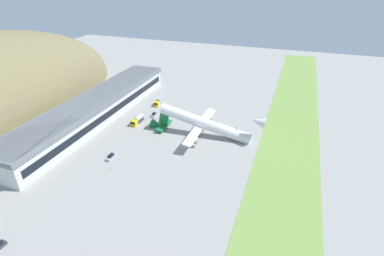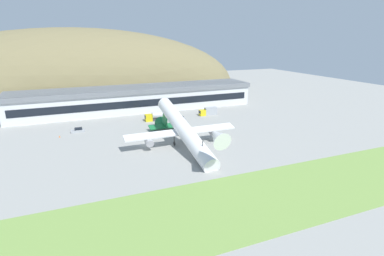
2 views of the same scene
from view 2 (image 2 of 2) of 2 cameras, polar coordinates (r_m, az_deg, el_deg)
The scene contains 10 objects.
ground_plane at distance 93.96m, azimuth -8.71°, elevation -3.25°, with size 364.83×364.83×0.00m, color gray.
grass_strip_foreground at distance 59.06m, azimuth 1.24°, elevation -15.89°, with size 328.34×23.18×0.08m, color #759947.
hill_backdrop at distance 196.68m, azimuth -20.71°, elevation 6.42°, with size 206.11×88.93×75.38m, color olive.
terminal_building at distance 138.75m, azimuth -10.33°, elevation 5.82°, with size 107.52×18.48×10.72m.
cargo_airplane at distance 90.91m, azimuth -1.77°, elevation -0.34°, with size 35.39×50.54×14.78m.
service_car_0 at distance 112.55m, azimuth -20.88°, elevation -0.43°, with size 4.59×1.66×1.65m.
service_car_1 at distance 120.24m, azimuth -2.22°, elevation 1.76°, with size 3.94×1.87×1.68m.
fuel_truck at distance 128.87m, azimuth 3.16°, elevation 3.16°, with size 7.95×2.26×3.23m.
box_truck at distance 121.06m, azimuth -6.92°, elevation 2.19°, with size 8.52×2.63×3.36m.
traffic_cone_0 at distance 109.37m, azimuth -23.92°, elevation -1.49°, with size 0.52×0.52×0.58m.
Camera 2 is at (-20.02, -86.04, 31.99)m, focal length 28.00 mm.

